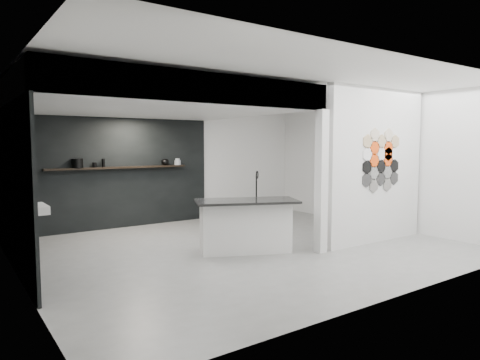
% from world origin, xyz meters
% --- Properties ---
extents(floor, '(7.00, 6.00, 0.01)m').
position_xyz_m(floor, '(0.00, 0.00, -0.01)').
color(floor, slate).
extents(partition_panel, '(2.45, 0.15, 2.80)m').
position_xyz_m(partition_panel, '(2.23, -1.00, 1.40)').
color(partition_panel, silver).
rests_on(partition_panel, floor).
extents(bay_clad_back, '(4.40, 0.04, 2.35)m').
position_xyz_m(bay_clad_back, '(-1.30, 2.97, 1.18)').
color(bay_clad_back, black).
rests_on(bay_clad_back, floor).
extents(bay_clad_left, '(0.04, 4.00, 2.35)m').
position_xyz_m(bay_clad_left, '(-3.47, 1.00, 1.18)').
color(bay_clad_left, black).
rests_on(bay_clad_left, floor).
extents(bulkhead, '(4.40, 4.00, 0.40)m').
position_xyz_m(bulkhead, '(-1.30, 1.00, 2.55)').
color(bulkhead, silver).
rests_on(bulkhead, corner_column).
extents(corner_column, '(0.16, 0.16, 2.35)m').
position_xyz_m(corner_column, '(0.82, -1.00, 1.18)').
color(corner_column, silver).
rests_on(corner_column, floor).
extents(fascia_beam, '(4.40, 0.16, 0.40)m').
position_xyz_m(fascia_beam, '(-1.30, -0.92, 2.55)').
color(fascia_beam, silver).
rests_on(fascia_beam, corner_column).
extents(wall_basin, '(0.40, 0.60, 0.12)m').
position_xyz_m(wall_basin, '(-3.24, 0.80, 0.85)').
color(wall_basin, silver).
rests_on(wall_basin, bay_clad_left).
extents(display_shelf, '(3.00, 0.15, 0.04)m').
position_xyz_m(display_shelf, '(-1.20, 2.87, 1.30)').
color(display_shelf, black).
rests_on(display_shelf, bay_clad_back).
extents(kitchen_island, '(1.82, 1.34, 1.34)m').
position_xyz_m(kitchen_island, '(-0.18, -0.26, 0.45)').
color(kitchen_island, silver).
rests_on(kitchen_island, floor).
extents(stockpot, '(0.26, 0.26, 0.18)m').
position_xyz_m(stockpot, '(-2.06, 2.87, 1.41)').
color(stockpot, black).
rests_on(stockpot, display_shelf).
extents(kettle, '(0.22, 0.22, 0.15)m').
position_xyz_m(kettle, '(-0.16, 2.87, 1.39)').
color(kettle, black).
rests_on(kettle, display_shelf).
extents(glass_bowl, '(0.16, 0.16, 0.10)m').
position_xyz_m(glass_bowl, '(0.15, 2.87, 1.37)').
color(glass_bowl, gray).
rests_on(glass_bowl, display_shelf).
extents(glass_vase, '(0.12, 0.12, 0.15)m').
position_xyz_m(glass_vase, '(0.15, 2.87, 1.39)').
color(glass_vase, gray).
rests_on(glass_vase, display_shelf).
extents(bottle_dark, '(0.07, 0.07, 0.17)m').
position_xyz_m(bottle_dark, '(-1.54, 2.87, 1.41)').
color(bottle_dark, black).
rests_on(bottle_dark, display_shelf).
extents(utensil_cup, '(0.10, 0.10, 0.10)m').
position_xyz_m(utensil_cup, '(-1.72, 2.87, 1.37)').
color(utensil_cup, black).
rests_on(utensil_cup, display_shelf).
extents(hex_tile_cluster, '(1.04, 0.02, 1.16)m').
position_xyz_m(hex_tile_cluster, '(2.26, -1.09, 1.50)').
color(hex_tile_cluster, '#2D2D2D').
rests_on(hex_tile_cluster, partition_panel).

